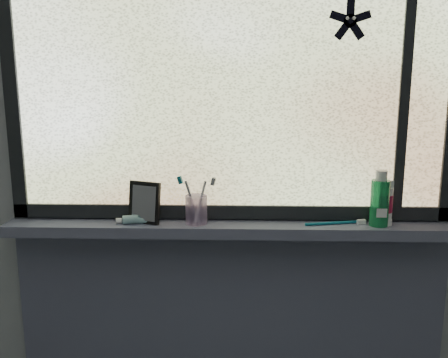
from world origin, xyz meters
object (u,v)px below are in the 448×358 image
object	(u,v)px
mouthwash_bottle	(380,198)
toothbrush_cup	(196,210)
cream_tube	(386,201)
vanity_mirror	(144,202)

from	to	relation	value
mouthwash_bottle	toothbrush_cup	bearing A→B (deg)	179.53
mouthwash_bottle	cream_tube	size ratio (longest dim) A/B	1.43
toothbrush_cup	cream_tube	bearing A→B (deg)	0.41
cream_tube	vanity_mirror	bearing A→B (deg)	-179.89
toothbrush_cup	mouthwash_bottle	size ratio (longest dim) A/B	0.63
vanity_mirror	mouthwash_bottle	size ratio (longest dim) A/B	0.92
toothbrush_cup	vanity_mirror	bearing A→B (deg)	179.04
vanity_mirror	cream_tube	bearing A→B (deg)	20.49
vanity_mirror	cream_tube	world-z (taller)	vanity_mirror
toothbrush_cup	mouthwash_bottle	distance (m)	0.65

